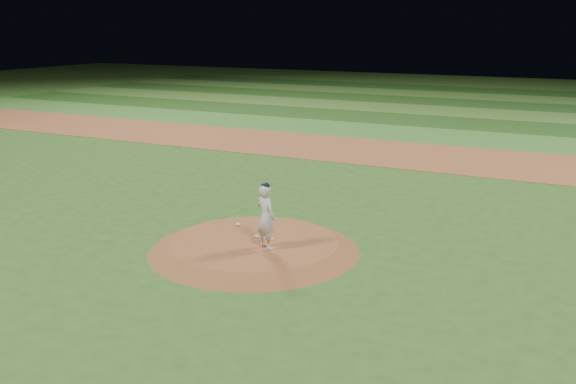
% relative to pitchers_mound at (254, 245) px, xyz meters
% --- Properties ---
extents(ground, '(120.00, 120.00, 0.00)m').
position_rel_pitchers_mound_xyz_m(ground, '(0.00, 0.00, -0.12)').
color(ground, '#2F5B1D').
rests_on(ground, ground).
extents(infield_dirt_band, '(70.00, 6.00, 0.02)m').
position_rel_pitchers_mound_xyz_m(infield_dirt_band, '(0.00, 14.00, -0.12)').
color(infield_dirt_band, '#95522E').
rests_on(infield_dirt_band, ground).
extents(outfield_stripe_0, '(70.00, 5.00, 0.02)m').
position_rel_pitchers_mound_xyz_m(outfield_stripe_0, '(0.00, 19.50, -0.12)').
color(outfield_stripe_0, '#3A752A').
rests_on(outfield_stripe_0, ground).
extents(outfield_stripe_1, '(70.00, 5.00, 0.02)m').
position_rel_pitchers_mound_xyz_m(outfield_stripe_1, '(0.00, 24.50, -0.12)').
color(outfield_stripe_1, '#214A17').
rests_on(outfield_stripe_1, ground).
extents(outfield_stripe_2, '(70.00, 5.00, 0.02)m').
position_rel_pitchers_mound_xyz_m(outfield_stripe_2, '(0.00, 29.50, -0.12)').
color(outfield_stripe_2, '#3E6D27').
rests_on(outfield_stripe_2, ground).
extents(outfield_stripe_3, '(70.00, 5.00, 0.02)m').
position_rel_pitchers_mound_xyz_m(outfield_stripe_3, '(0.00, 34.50, -0.12)').
color(outfield_stripe_3, '#1F4717').
rests_on(outfield_stripe_3, ground).
extents(outfield_stripe_4, '(70.00, 5.00, 0.02)m').
position_rel_pitchers_mound_xyz_m(outfield_stripe_4, '(0.00, 39.50, -0.12)').
color(outfield_stripe_4, '#3B6926').
rests_on(outfield_stripe_4, ground).
extents(outfield_stripe_5, '(70.00, 5.00, 0.02)m').
position_rel_pitchers_mound_xyz_m(outfield_stripe_5, '(0.00, 44.50, -0.12)').
color(outfield_stripe_5, '#1B4516').
rests_on(outfield_stripe_5, ground).
extents(pitchers_mound, '(5.50, 5.50, 0.25)m').
position_rel_pitchers_mound_xyz_m(pitchers_mound, '(0.00, 0.00, 0.00)').
color(pitchers_mound, brown).
rests_on(pitchers_mound, ground).
extents(pitching_rubber, '(0.58, 0.21, 0.03)m').
position_rel_pitchers_mound_xyz_m(pitching_rubber, '(0.11, 0.32, 0.14)').
color(pitching_rubber, beige).
rests_on(pitching_rubber, pitchers_mound).
extents(rosin_bag, '(0.13, 0.13, 0.07)m').
position_rel_pitchers_mound_xyz_m(rosin_bag, '(-1.05, 0.93, 0.16)').
color(rosin_bag, white).
rests_on(rosin_bag, pitchers_mound).
extents(pitcher_on_mound, '(0.71, 0.60, 1.71)m').
position_rel_pitchers_mound_xyz_m(pitcher_on_mound, '(0.54, -0.34, 0.97)').
color(pitcher_on_mound, silver).
rests_on(pitcher_on_mound, pitchers_mound).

